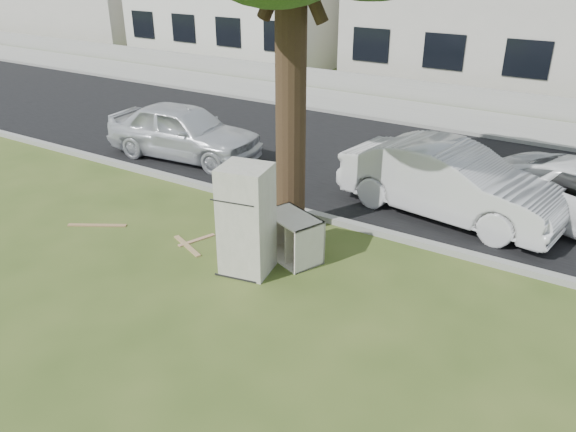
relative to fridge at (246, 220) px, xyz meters
The scene contains 13 objects.
ground 0.95m from the fridge, 34.50° to the right, with size 120.00×120.00×0.00m, color #394E1C.
road 5.94m from the fridge, 88.05° to the left, with size 120.00×7.00×0.01m, color black.
kerb_near 2.50m from the fridge, 85.06° to the left, with size 120.00×0.18×0.12m, color gray.
kerb_far 9.46m from the fridge, 88.78° to the left, with size 120.00×0.18×0.12m, color gray.
sidewalk 10.90m from the fridge, 88.95° to the left, with size 120.00×2.80×0.01m, color gray.
low_wall 12.48m from the fridge, 89.08° to the left, with size 120.00×0.15×0.70m, color gray.
fridge is the anchor object (origin of this frame).
cabinet 0.99m from the fridge, 61.68° to the left, with size 1.01×0.63×0.79m, color beige.
plank_a 3.55m from the fridge, behind, with size 1.13×0.09×0.02m, color #9D774C.
plank_b 1.67m from the fridge, behind, with size 0.92×0.09×0.02m, color tan.
plank_c 1.70m from the fridge, 166.35° to the left, with size 0.74×0.08×0.02m, color tan.
car_center 4.39m from the fridge, 61.11° to the left, with size 1.52×4.36×1.44m, color silver.
car_left 5.92m from the fridge, 141.23° to the left, with size 1.62×4.03×1.37m, color silver.
Camera 1 is at (4.61, -6.33, 4.83)m, focal length 35.00 mm.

